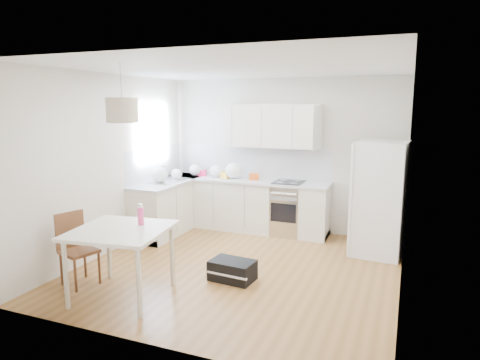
# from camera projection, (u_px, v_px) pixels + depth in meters

# --- Properties ---
(floor) EXTENTS (4.20, 4.20, 0.00)m
(floor) POSITION_uv_depth(u_px,v_px,m) (239.00, 268.00, 5.94)
(floor) COLOR brown
(floor) RESTS_ON ground
(ceiling) EXTENTS (4.20, 4.20, 0.00)m
(ceiling) POSITION_uv_depth(u_px,v_px,m) (239.00, 68.00, 5.47)
(ceiling) COLOR white
(ceiling) RESTS_ON wall_back
(wall_back) EXTENTS (4.20, 0.00, 4.20)m
(wall_back) POSITION_uv_depth(u_px,v_px,m) (283.00, 155.00, 7.63)
(wall_back) COLOR beige
(wall_back) RESTS_ON floor
(wall_left) EXTENTS (0.00, 4.20, 4.20)m
(wall_left) POSITION_uv_depth(u_px,v_px,m) (110.00, 164.00, 6.47)
(wall_left) COLOR beige
(wall_left) RESTS_ON floor
(wall_right) EXTENTS (0.00, 4.20, 4.20)m
(wall_right) POSITION_uv_depth(u_px,v_px,m) (407.00, 183.00, 4.94)
(wall_right) COLOR beige
(wall_right) RESTS_ON floor
(window_glassblock) EXTENTS (0.02, 1.00, 1.00)m
(window_glassblock) POSITION_uv_depth(u_px,v_px,m) (152.00, 133.00, 7.45)
(window_glassblock) COLOR #BFE0F9
(window_glassblock) RESTS_ON wall_left
(cabinets_back) EXTENTS (3.00, 0.60, 0.88)m
(cabinets_back) POSITION_uv_depth(u_px,v_px,m) (245.00, 205.00, 7.73)
(cabinets_back) COLOR silver
(cabinets_back) RESTS_ON floor
(cabinets_left) EXTENTS (0.60, 1.80, 0.88)m
(cabinets_left) POSITION_uv_depth(u_px,v_px,m) (170.00, 207.00, 7.62)
(cabinets_left) COLOR silver
(cabinets_left) RESTS_ON floor
(counter_back) EXTENTS (3.02, 0.64, 0.04)m
(counter_back) POSITION_uv_depth(u_px,v_px,m) (245.00, 181.00, 7.65)
(counter_back) COLOR #B4B6B9
(counter_back) RESTS_ON cabinets_back
(counter_left) EXTENTS (0.64, 1.82, 0.04)m
(counter_left) POSITION_uv_depth(u_px,v_px,m) (170.00, 182.00, 7.54)
(counter_left) COLOR #B4B6B9
(counter_left) RESTS_ON cabinets_left
(backsplash_back) EXTENTS (3.00, 0.01, 0.58)m
(backsplash_back) POSITION_uv_depth(u_px,v_px,m) (251.00, 161.00, 7.87)
(backsplash_back) COLOR silver
(backsplash_back) RESTS_ON wall_back
(backsplash_left) EXTENTS (0.01, 1.80, 0.58)m
(backsplash_left) POSITION_uv_depth(u_px,v_px,m) (155.00, 163.00, 7.59)
(backsplash_left) COLOR silver
(backsplash_left) RESTS_ON wall_left
(upper_cabinets) EXTENTS (1.70, 0.32, 0.75)m
(upper_cabinets) POSITION_uv_depth(u_px,v_px,m) (272.00, 126.00, 7.45)
(upper_cabinets) COLOR silver
(upper_cabinets) RESTS_ON wall_back
(range_oven) EXTENTS (0.50, 0.61, 0.88)m
(range_oven) POSITION_uv_depth(u_px,v_px,m) (288.00, 209.00, 7.44)
(range_oven) COLOR silver
(range_oven) RESTS_ON floor
(sink) EXTENTS (0.50, 0.80, 0.16)m
(sink) POSITION_uv_depth(u_px,v_px,m) (168.00, 181.00, 7.49)
(sink) COLOR silver
(sink) RESTS_ON counter_left
(refrigerator) EXTENTS (0.89, 0.92, 1.71)m
(refrigerator) POSITION_uv_depth(u_px,v_px,m) (381.00, 198.00, 6.42)
(refrigerator) COLOR white
(refrigerator) RESTS_ON floor
(dining_table) EXTENTS (1.18, 1.18, 0.83)m
(dining_table) POSITION_uv_depth(u_px,v_px,m) (121.00, 237.00, 4.95)
(dining_table) COLOR beige
(dining_table) RESTS_ON floor
(dining_chair) EXTENTS (0.48, 0.48, 0.91)m
(dining_chair) POSITION_uv_depth(u_px,v_px,m) (79.00, 250.00, 5.33)
(dining_chair) COLOR #502F18
(dining_chair) RESTS_ON floor
(drink_bottle) EXTENTS (0.09, 0.09, 0.26)m
(drink_bottle) POSITION_uv_depth(u_px,v_px,m) (141.00, 214.00, 5.08)
(drink_bottle) COLOR #EA4188
(drink_bottle) RESTS_ON dining_table
(gym_bag) EXTENTS (0.59, 0.42, 0.26)m
(gym_bag) POSITION_uv_depth(u_px,v_px,m) (232.00, 270.00, 5.52)
(gym_bag) COLOR black
(gym_bag) RESTS_ON floor
(pendant_lamp) EXTENTS (0.45, 0.45, 0.27)m
(pendant_lamp) POSITION_uv_depth(u_px,v_px,m) (122.00, 110.00, 4.75)
(pendant_lamp) COLOR beige
(pendant_lamp) RESTS_ON ceiling
(grocery_bag_a) EXTENTS (0.24, 0.20, 0.22)m
(grocery_bag_a) POSITION_uv_depth(u_px,v_px,m) (195.00, 170.00, 8.03)
(grocery_bag_a) COLOR white
(grocery_bag_a) RESTS_ON counter_back
(grocery_bag_b) EXTENTS (0.25, 0.21, 0.23)m
(grocery_bag_b) POSITION_uv_depth(u_px,v_px,m) (216.00, 171.00, 7.87)
(grocery_bag_b) COLOR white
(grocery_bag_b) RESTS_ON counter_back
(grocery_bag_c) EXTENTS (0.32, 0.27, 0.29)m
(grocery_bag_c) POSITION_uv_depth(u_px,v_px,m) (234.00, 171.00, 7.71)
(grocery_bag_c) COLOR white
(grocery_bag_c) RESTS_ON counter_back
(grocery_bag_d) EXTENTS (0.20, 0.17, 0.18)m
(grocery_bag_d) POSITION_uv_depth(u_px,v_px,m) (177.00, 174.00, 7.69)
(grocery_bag_d) COLOR white
(grocery_bag_d) RESTS_ON counter_back
(grocery_bag_e) EXTENTS (0.29, 0.25, 0.26)m
(grocery_bag_e) POSITION_uv_depth(u_px,v_px,m) (160.00, 175.00, 7.35)
(grocery_bag_e) COLOR white
(grocery_bag_e) RESTS_ON counter_left
(snack_orange) EXTENTS (0.20, 0.15, 0.12)m
(snack_orange) POSITION_uv_depth(u_px,v_px,m) (254.00, 177.00, 7.60)
(snack_orange) COLOR #DA5213
(snack_orange) RESTS_ON counter_back
(snack_yellow) EXTENTS (0.19, 0.16, 0.11)m
(snack_yellow) POSITION_uv_depth(u_px,v_px,m) (225.00, 175.00, 7.77)
(snack_yellow) COLOR gold
(snack_yellow) RESTS_ON counter_back
(snack_red) EXTENTS (0.18, 0.13, 0.11)m
(snack_red) POSITION_uv_depth(u_px,v_px,m) (202.00, 173.00, 8.02)
(snack_red) COLOR #CB1941
(snack_red) RESTS_ON counter_back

